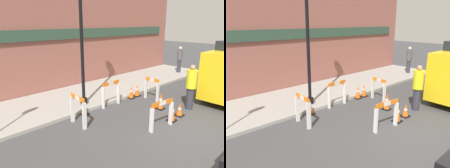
% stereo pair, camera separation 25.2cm
% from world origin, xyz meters
% --- Properties ---
extents(ground_plane, '(60.00, 60.00, 0.00)m').
position_xyz_m(ground_plane, '(0.00, 0.00, 0.00)').
color(ground_plane, '#424244').
extents(sidewalk_slab, '(18.00, 3.21, 0.12)m').
position_xyz_m(sidewalk_slab, '(0.00, 6.10, 0.06)').
color(sidewalk_slab, '#9E9B93').
rests_on(sidewalk_slab, ground_plane).
extents(storefront_facade, '(18.00, 0.22, 5.50)m').
position_xyz_m(storefront_facade, '(0.00, 7.78, 2.75)').
color(storefront_facade, '#93564C').
rests_on(storefront_facade, ground_plane).
extents(streetlamp_post, '(0.44, 0.44, 6.23)m').
position_xyz_m(streetlamp_post, '(-0.76, 5.08, 4.06)').
color(streetlamp_post, black).
rests_on(streetlamp_post, sidewalk_slab).
extents(barricade_0, '(0.91, 0.13, 1.06)m').
position_xyz_m(barricade_0, '(0.09, 4.35, 0.58)').
color(barricade_0, white).
rests_on(barricade_0, ground_plane).
extents(barricade_1, '(0.18, 0.81, 1.06)m').
position_xyz_m(barricade_1, '(-1.93, 3.82, 0.57)').
color(barricade_1, white).
rests_on(barricade_1, ground_plane).
extents(barricade_2, '(1.00, 0.26, 0.96)m').
position_xyz_m(barricade_2, '(-0.09, 1.77, 0.53)').
color(barricade_2, white).
rests_on(barricade_2, ground_plane).
extents(barricade_3, '(0.17, 0.74, 1.00)m').
position_xyz_m(barricade_3, '(1.92, 3.64, 0.53)').
color(barricade_3, white).
rests_on(barricade_3, ground_plane).
extents(traffic_cone_0, '(0.30, 0.30, 0.63)m').
position_xyz_m(traffic_cone_0, '(-1.25, 4.40, 0.30)').
color(traffic_cone_0, black).
rests_on(traffic_cone_0, ground_plane).
extents(traffic_cone_1, '(0.30, 0.30, 0.60)m').
position_xyz_m(traffic_cone_1, '(1.83, 4.40, 0.29)').
color(traffic_cone_1, black).
rests_on(traffic_cone_1, ground_plane).
extents(traffic_cone_2, '(0.30, 0.30, 0.67)m').
position_xyz_m(traffic_cone_2, '(0.66, 1.83, 0.32)').
color(traffic_cone_2, black).
rests_on(traffic_cone_2, ground_plane).
extents(traffic_cone_3, '(0.30, 0.30, 0.47)m').
position_xyz_m(traffic_cone_3, '(1.25, 1.87, 0.23)').
color(traffic_cone_3, black).
rests_on(traffic_cone_3, ground_plane).
extents(traffic_cone_4, '(0.30, 0.30, 0.69)m').
position_xyz_m(traffic_cone_4, '(1.30, 2.73, 0.33)').
color(traffic_cone_4, black).
rests_on(traffic_cone_4, ground_plane).
extents(traffic_cone_5, '(0.30, 0.30, 0.60)m').
position_xyz_m(traffic_cone_5, '(1.41, 4.40, 0.29)').
color(traffic_cone_5, black).
rests_on(traffic_cone_5, ground_plane).
extents(person_worker, '(0.55, 0.55, 1.80)m').
position_xyz_m(person_worker, '(2.15, 1.95, 0.96)').
color(person_worker, '#33333D').
rests_on(person_worker, ground_plane).
extents(person_pedestrian, '(0.40, 0.40, 1.71)m').
position_xyz_m(person_pedestrian, '(7.37, 5.42, 1.04)').
color(person_pedestrian, '#33333D').
rests_on(person_pedestrian, sidewalk_slab).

